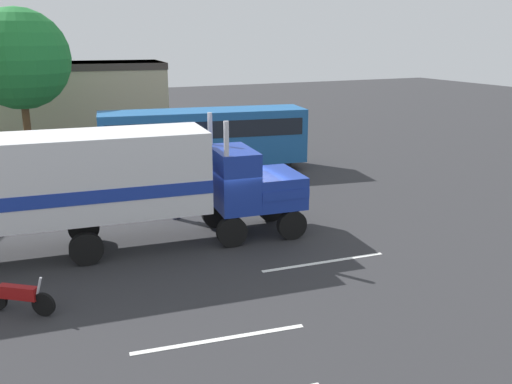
{
  "coord_description": "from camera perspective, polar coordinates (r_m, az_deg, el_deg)",
  "views": [
    {
      "loc": [
        -7.71,
        -17.82,
        7.26
      ],
      "look_at": [
        0.49,
        0.07,
        1.6
      ],
      "focal_mm": 38.37,
      "sensor_mm": 36.0,
      "label": 1
    }
  ],
  "objects": [
    {
      "name": "motorcycle",
      "position": [
        16.28,
        -23.46,
        -9.98
      ],
      "size": [
        1.75,
        1.34,
        1.12
      ],
      "color": "black",
      "rests_on": "ground_plane"
    },
    {
      "name": "parked_bus",
      "position": [
        29.86,
        -5.43,
        5.96
      ],
      "size": [
        11.27,
        4.29,
        3.4
      ],
      "color": "#1E5999",
      "rests_on": "ground_plane"
    },
    {
      "name": "semi_truck",
      "position": [
        19.21,
        -17.55,
        1.01
      ],
      "size": [
        14.34,
        3.95,
        4.5
      ],
      "color": "#193399",
      "rests_on": "ground_plane"
    },
    {
      "name": "lane_stripe_mid",
      "position": [
        14.05,
        -3.77,
        -15.07
      ],
      "size": [
        4.39,
        0.7,
        0.01
      ],
      "primitive_type": "cube",
      "rotation": [
        0.0,
        0.0,
        -0.12
      ],
      "color": "silver",
      "rests_on": "ground_plane"
    },
    {
      "name": "ground_plane",
      "position": [
        20.73,
        -1.14,
        -4.46
      ],
      "size": [
        120.0,
        120.0,
        0.0
      ],
      "primitive_type": "plane",
      "color": "#2D2D30"
    },
    {
      "name": "tree_left",
      "position": [
        35.72,
        -23.45,
        12.6
      ],
      "size": [
        5.89,
        5.89,
        8.87
      ],
      "color": "brown",
      "rests_on": "ground_plane"
    },
    {
      "name": "building_backdrop",
      "position": [
        44.97,
        -25.15,
        8.93
      ],
      "size": [
        24.5,
        8.41,
        5.28
      ],
      "color": "#B7AD8C",
      "rests_on": "ground_plane"
    },
    {
      "name": "person_bystander",
      "position": [
        22.44,
        -8.4,
        -0.61
      ],
      "size": [
        0.34,
        0.46,
        1.63
      ],
      "color": "#2D3347",
      "rests_on": "ground_plane"
    },
    {
      "name": "lane_stripe_near",
      "position": [
        18.42,
        7.1,
        -7.27
      ],
      "size": [
        4.4,
        0.5,
        0.01
      ],
      "primitive_type": "cube",
      "rotation": [
        0.0,
        0.0,
        -0.08
      ],
      "color": "silver",
      "rests_on": "ground_plane"
    }
  ]
}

